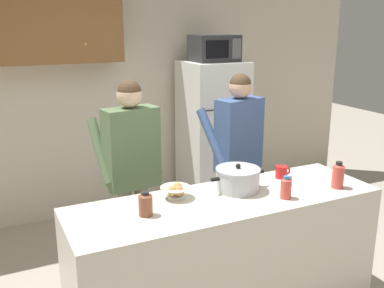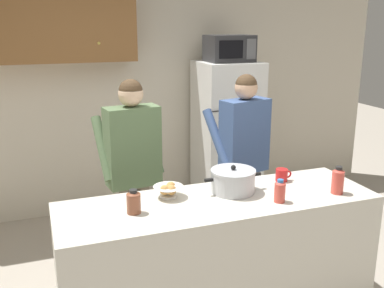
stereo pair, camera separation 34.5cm
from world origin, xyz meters
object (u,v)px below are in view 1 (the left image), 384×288
Objects in this scene: microwave at (214,48)px; person_near_pot at (131,159)px; cooking_pot at (238,179)px; person_by_sink at (238,144)px; bottle_mid_counter at (286,187)px; bottle_far_corner at (338,175)px; bread_bowl at (176,191)px; bottle_near_edge at (146,204)px; refrigerator at (212,136)px; coffee_mug at (282,172)px.

microwave reaches higher than person_near_pot.
person_by_sink is at bearing 58.53° from cooking_pot.
bottle_mid_counter is 0.81× the size of bottle_far_corner.
person_near_pot is 1.24m from bottle_mid_counter.
cooking_pot is 0.47m from bread_bowl.
bottle_far_corner is at bearing -74.83° from person_by_sink.
person_near_pot is 0.82m from bottle_near_edge.
bottle_far_corner is (1.42, -0.15, 0.02)m from bottle_near_edge.
bottle_far_corner is (-0.06, -2.02, 0.18)m from refrigerator.
bottle_mid_counter is at bearing -9.10° from bottle_near_edge.
refrigerator is 2.08m from bread_bowl.
refrigerator is at bearing 88.42° from bottle_far_corner.
coffee_mug is 0.66× the size of bottle_far_corner.
cooking_pot is at bearing 128.51° from bottle_mid_counter.
refrigerator reaches higher than coffee_mug.
coffee_mug is 0.63× the size of bread_bowl.
bottle_near_edge is 0.99× the size of bottle_mid_counter.
cooking_pot is at bearing 158.02° from bottle_far_corner.
coffee_mug is (1.01, -0.60, -0.08)m from person_near_pot.
microwave is at bearing 51.31° from bottle_near_edge.
microwave is 2.15m from bottle_far_corner.
person_near_pot reaches higher than person_by_sink.
person_near_pot is at bearing -141.27° from microwave.
person_near_pot reaches higher than bread_bowl.
person_near_pot is at bearing 99.84° from bread_bowl.
cooking_pot is at bearing -50.03° from person_near_pot.
bottle_mid_counter is at bearing -104.53° from microwave.
person_by_sink is 12.72× the size of coffee_mug.
cooking_pot reaches higher than bottle_near_edge.
cooking_pot reaches higher than bottle_mid_counter.
bottle_near_edge is (-0.17, -0.80, -0.05)m from person_near_pot.
person_near_pot is at bearing 149.18° from coffee_mug.
bottle_far_corner reaches higher than coffee_mug.
bottle_near_edge is at bearing -145.27° from person_by_sink.
bottle_far_corner reaches higher than bread_bowl.
person_near_pot is 10.48× the size of bottle_mid_counter.
bottle_mid_counter reaches higher than coffee_mug.
bottle_far_corner reaches higher than bottle_near_edge.
bottle_near_edge is (-1.16, -0.81, -0.04)m from person_by_sink.
bottle_near_edge is (-1.19, -0.19, 0.03)m from coffee_mug.
refrigerator is 10.62× the size of bottle_near_edge.
bottle_far_corner is at bearing -0.14° from bottle_mid_counter.
person_by_sink is 0.98m from bottle_mid_counter.
bottle_mid_counter is at bearing -25.76° from bread_bowl.
coffee_mug is at bearing 9.33° from bottle_near_edge.
person_by_sink is (0.99, 0.01, -0.00)m from person_near_pot.
person_by_sink is 10.57× the size of bottle_near_edge.
person_by_sink is at bearing 92.25° from coffee_mug.
refrigerator reaches higher than bottle_near_edge.
bottle_mid_counter is (-0.23, -0.35, 0.03)m from coffee_mug.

